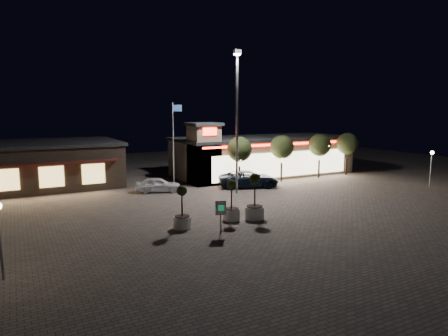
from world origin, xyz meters
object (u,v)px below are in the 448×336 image
planter_left (182,215)px  valet_sign (221,211)px  pickup_truck (249,179)px  planter_mid (231,208)px  white_sedan (158,185)px

planter_left → valet_sign: (1.65, -2.07, 0.56)m
pickup_truck → planter_mid: size_ratio=2.07×
pickup_truck → white_sedan: 8.61m
planter_left → valet_sign: size_ratio=1.36×
white_sedan → planter_mid: 11.17m
planter_mid → valet_sign: 3.08m
pickup_truck → planter_left: planter_left is taller
pickup_truck → planter_mid: bearing=162.3°
valet_sign → pickup_truck: bearing=52.1°
pickup_truck → planter_mid: (-7.00, -9.25, 0.06)m
pickup_truck → white_sedan: size_ratio=1.43×
pickup_truck → white_sedan: pickup_truck is taller
planter_left → planter_mid: planter_mid is taller
white_sedan → planter_mid: bearing=-154.7°
white_sedan → planter_left: (-2.22, -11.29, 0.16)m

